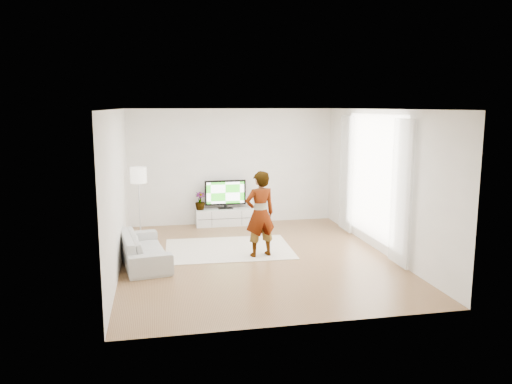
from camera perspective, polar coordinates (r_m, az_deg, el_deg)
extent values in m
plane|color=olive|center=(9.58, 0.03, -7.55)|extent=(6.00, 6.00, 0.00)
plane|color=white|center=(9.15, 0.04, 9.44)|extent=(6.00, 6.00, 0.00)
cube|color=white|center=(9.11, -15.57, 0.24)|extent=(0.02, 6.00, 2.80)
cube|color=white|center=(10.05, 14.16, 1.16)|extent=(0.02, 6.00, 2.80)
cube|color=white|center=(12.19, -2.74, 2.92)|extent=(5.00, 0.02, 2.80)
cube|color=white|center=(6.40, 5.33, -3.39)|extent=(5.00, 0.02, 2.80)
cube|color=white|center=(10.30, 13.36, 1.68)|extent=(0.01, 2.60, 2.50)
cube|color=white|center=(9.13, 16.25, -0.09)|extent=(0.04, 0.70, 2.60)
cube|color=white|center=(11.47, 10.28, 2.09)|extent=(0.04, 0.70, 2.60)
cube|color=silver|center=(12.13, -3.48, -2.86)|extent=(1.45, 0.41, 0.41)
cube|color=black|center=(11.93, -3.34, -3.07)|extent=(1.40, 0.00, 0.01)
cube|color=black|center=(11.89, -5.07, -3.14)|extent=(0.01, 0.00, 0.36)
cube|color=black|center=(11.99, -1.63, -3.00)|extent=(0.01, 0.00, 0.36)
cube|color=black|center=(12.12, -3.51, -1.85)|extent=(0.36, 0.20, 0.02)
cube|color=black|center=(12.11, -3.51, -1.64)|extent=(0.07, 0.04, 0.07)
cube|color=black|center=(12.05, -3.53, -0.07)|extent=(0.99, 0.05, 0.60)
cube|color=green|center=(12.02, -3.51, -0.09)|extent=(0.91, 0.01, 0.52)
cube|color=white|center=(12.17, -0.54, -1.30)|extent=(0.09, 0.17, 0.22)
cube|color=#4CB2FF|center=(12.09, -0.47, -1.28)|extent=(0.01, 0.00, 0.12)
imported|color=#3F7238|center=(11.98, -6.41, -1.02)|extent=(0.28, 0.28, 0.43)
cube|color=silver|center=(10.17, -3.16, -6.50)|extent=(2.58, 1.91, 0.01)
imported|color=#334772|center=(9.48, 0.47, -2.51)|extent=(0.67, 0.52, 1.65)
imported|color=#B3B4AF|center=(9.45, -12.70, -6.28)|extent=(1.03, 2.00, 0.56)
cylinder|color=silver|center=(11.26, -13.02, -5.11)|extent=(0.27, 0.27, 0.02)
cylinder|color=silver|center=(11.12, -13.14, -2.05)|extent=(0.03, 0.03, 1.21)
cylinder|color=white|center=(11.00, -13.30, 1.89)|extent=(0.35, 0.35, 0.34)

